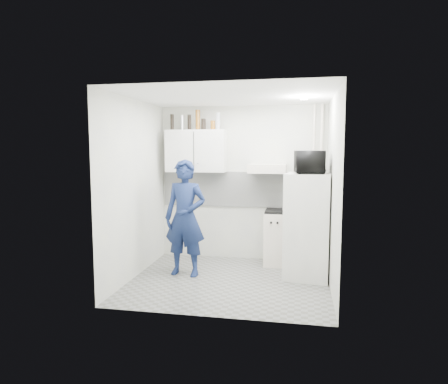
# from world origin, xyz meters

# --- Properties ---
(floor) EXTENTS (2.80, 2.80, 0.00)m
(floor) POSITION_xyz_m (0.00, 0.00, 0.00)
(floor) COLOR slate
(floor) RESTS_ON ground
(ceiling) EXTENTS (2.80, 2.80, 0.00)m
(ceiling) POSITION_xyz_m (0.00, 0.00, 2.60)
(ceiling) COLOR white
(ceiling) RESTS_ON wall_back
(wall_back) EXTENTS (2.80, 0.00, 2.80)m
(wall_back) POSITION_xyz_m (0.00, 1.25, 1.30)
(wall_back) COLOR silver
(wall_back) RESTS_ON floor
(wall_left) EXTENTS (0.00, 2.60, 2.60)m
(wall_left) POSITION_xyz_m (-1.40, 0.00, 1.30)
(wall_left) COLOR silver
(wall_left) RESTS_ON floor
(wall_right) EXTENTS (0.00, 2.60, 2.60)m
(wall_right) POSITION_xyz_m (1.40, 0.00, 1.30)
(wall_right) COLOR silver
(wall_right) RESTS_ON floor
(person) EXTENTS (0.67, 0.47, 1.73)m
(person) POSITION_xyz_m (-0.69, 0.18, 0.87)
(person) COLOR #14214A
(person) RESTS_ON floor
(stove) EXTENTS (0.54, 0.54, 0.86)m
(stove) POSITION_xyz_m (0.69, 1.00, 0.43)
(stove) COLOR silver
(stove) RESTS_ON floor
(fridge) EXTENTS (0.72, 0.72, 1.54)m
(fridge) POSITION_xyz_m (1.10, 0.39, 0.77)
(fridge) COLOR white
(fridge) RESTS_ON floor
(stove_top) EXTENTS (0.52, 0.52, 0.03)m
(stove_top) POSITION_xyz_m (0.69, 1.00, 0.88)
(stove_top) COLOR black
(stove_top) RESTS_ON stove
(saucepan) EXTENTS (0.17, 0.17, 0.09)m
(saucepan) POSITION_xyz_m (0.78, 1.00, 0.94)
(saucepan) COLOR silver
(saucepan) RESTS_ON stove_top
(microwave) EXTENTS (0.62, 0.45, 0.32)m
(microwave) POSITION_xyz_m (1.10, 0.39, 1.70)
(microwave) COLOR black
(microwave) RESTS_ON fridge
(bottle_a) EXTENTS (0.06, 0.06, 0.27)m
(bottle_a) POSITION_xyz_m (-1.17, 1.07, 2.33)
(bottle_a) COLOR black
(bottle_a) RESTS_ON upper_cabinet
(bottle_b) EXTENTS (0.06, 0.06, 0.24)m
(bottle_b) POSITION_xyz_m (-1.00, 1.07, 2.32)
(bottle_b) COLOR silver
(bottle_b) RESTS_ON upper_cabinet
(bottle_c) EXTENTS (0.06, 0.06, 0.25)m
(bottle_c) POSITION_xyz_m (-0.87, 1.07, 2.33)
(bottle_c) COLOR black
(bottle_c) RESTS_ON upper_cabinet
(bottle_d) EXTENTS (0.07, 0.07, 0.33)m
(bottle_d) POSITION_xyz_m (-0.72, 1.07, 2.37)
(bottle_d) COLOR brown
(bottle_d) RESTS_ON upper_cabinet
(canister_a) EXTENTS (0.07, 0.07, 0.19)m
(canister_a) POSITION_xyz_m (-0.62, 1.07, 2.29)
(canister_a) COLOR black
(canister_a) RESTS_ON upper_cabinet
(canister_b) EXTENTS (0.08, 0.08, 0.15)m
(canister_b) POSITION_xyz_m (-0.47, 1.07, 2.28)
(canister_b) COLOR brown
(canister_b) RESTS_ON upper_cabinet
(bottle_e) EXTENTS (0.07, 0.07, 0.28)m
(bottle_e) POSITION_xyz_m (-0.38, 1.07, 2.34)
(bottle_e) COLOR #B2B7BC
(bottle_e) RESTS_ON upper_cabinet
(upper_cabinet) EXTENTS (1.00, 0.35, 0.70)m
(upper_cabinet) POSITION_xyz_m (-0.75, 1.07, 1.85)
(upper_cabinet) COLOR white
(upper_cabinet) RESTS_ON wall_back
(range_hood) EXTENTS (0.60, 0.50, 0.14)m
(range_hood) POSITION_xyz_m (0.45, 1.00, 1.57)
(range_hood) COLOR silver
(range_hood) RESTS_ON wall_back
(backsplash) EXTENTS (2.74, 0.03, 0.60)m
(backsplash) POSITION_xyz_m (0.00, 1.24, 1.20)
(backsplash) COLOR white
(backsplash) RESTS_ON wall_back
(pipe_a) EXTENTS (0.05, 0.05, 2.60)m
(pipe_a) POSITION_xyz_m (1.30, 1.17, 1.30)
(pipe_a) COLOR silver
(pipe_a) RESTS_ON floor
(pipe_b) EXTENTS (0.04, 0.04, 2.60)m
(pipe_b) POSITION_xyz_m (1.18, 1.17, 1.30)
(pipe_b) COLOR silver
(pipe_b) RESTS_ON floor
(ceiling_spot_fixture) EXTENTS (0.10, 0.10, 0.02)m
(ceiling_spot_fixture) POSITION_xyz_m (1.00, 0.20, 2.57)
(ceiling_spot_fixture) COLOR white
(ceiling_spot_fixture) RESTS_ON ceiling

